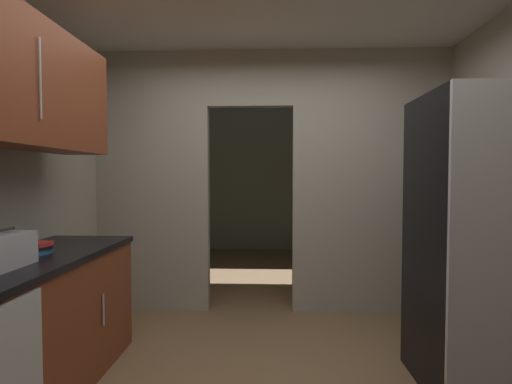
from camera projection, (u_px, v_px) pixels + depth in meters
The scene contains 6 objects.
kitchen_partition at pixel (274, 176), 3.95m from camera, with size 3.55×0.12×2.63m.
adjoining_room_shell at pixel (271, 180), 6.21m from camera, with size 3.55×3.40×2.63m.
refrigerator at pixel (480, 243), 2.48m from camera, with size 0.72×0.79×1.90m.
lower_cabinet_run at pixel (15, 339), 2.22m from camera, with size 0.66×2.00×0.89m.
upper_cabinet_counterside at pixel (8, 78), 2.16m from camera, with size 0.36×1.80×0.75m.
book_stack at pixel (38, 249), 2.43m from camera, with size 0.14×0.17×0.08m.
Camera 1 is at (0.02, -2.28, 1.37)m, focal length 27.30 mm.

